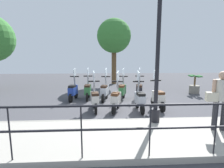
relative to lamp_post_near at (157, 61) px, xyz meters
name	(u,v)px	position (x,y,z in m)	size (l,w,h in m)	color
ground_plane	(124,105)	(2.40, 0.66, -1.98)	(28.00, 28.00, 0.00)	#424247
promenade_walkway	(138,136)	(-0.75, 0.66, -1.90)	(2.20, 20.00, 0.15)	#A39E93
fence_railing	(150,120)	(-1.80, 0.66, -1.08)	(0.04, 16.03, 1.07)	black
lamp_post_near	(157,61)	(0.00, 0.00, 0.00)	(0.26, 0.90, 4.13)	black
pedestrian_with_bag	(220,96)	(-0.68, -1.51, -0.90)	(0.37, 0.66, 1.59)	#28282D
tree_distant	(114,37)	(8.32, 0.70, 1.57)	(2.52, 2.52, 4.85)	brown
potted_palm	(194,86)	(4.57, -3.68, -1.53)	(1.06, 0.66, 1.05)	slate
scooter_near_0	(158,97)	(1.70, -0.63, -1.49)	(1.23, 0.44, 1.54)	black
scooter_near_1	(140,99)	(1.48, 0.16, -1.49)	(1.23, 0.44, 1.54)	black
scooter_near_2	(116,99)	(1.55, 1.07, -1.49)	(1.20, 0.54, 1.54)	black
scooter_near_3	(95,99)	(1.62, 1.89, -1.49)	(1.23, 0.44, 1.54)	black
scooter_far_0	(139,90)	(3.33, -0.21, -1.49)	(1.22, 0.50, 1.54)	black
scooter_far_1	(122,90)	(3.26, 0.64, -1.49)	(1.20, 0.55, 1.54)	black
scooter_far_2	(105,91)	(3.20, 1.48, -1.49)	(1.22, 0.50, 1.54)	black
scooter_far_3	(88,90)	(3.45, 2.30, -1.49)	(1.23, 0.44, 1.54)	black
scooter_far_4	(73,91)	(3.32, 2.99, -1.49)	(1.23, 0.46, 1.54)	black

